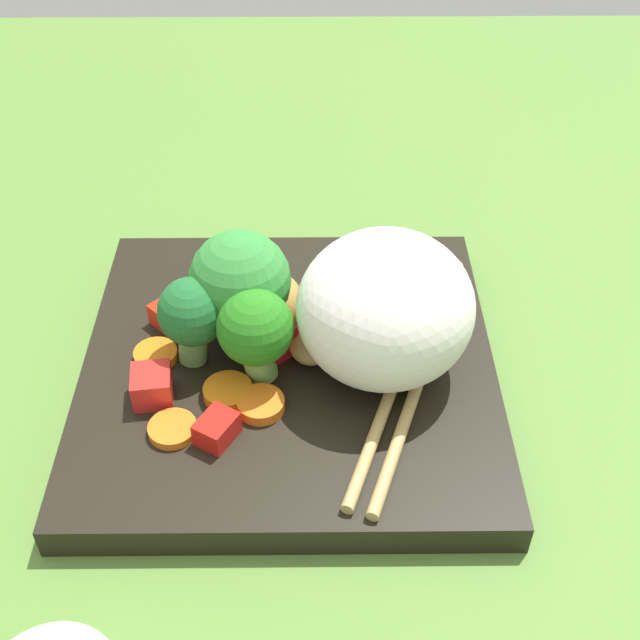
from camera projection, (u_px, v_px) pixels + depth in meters
ground_plane at (290, 392)px, 48.58cm from camera, size 110.00×110.00×2.00cm
square_plate at (289, 369)px, 47.29cm from camera, size 23.31×23.31×1.87cm
rice_mound at (385, 308)px, 43.58cm from camera, size 13.36×13.40×8.21cm
broccoli_floret_0 at (240, 282)px, 45.32cm from camera, size 5.69×5.69×7.06cm
broccoli_floret_1 at (256, 331)px, 43.28cm from camera, size 4.14×4.14×5.85cm
broccoli_floret_2 at (193, 312)px, 44.62cm from camera, size 3.84×3.84×5.50cm
carrot_slice_0 at (228, 392)px, 44.23cm from camera, size 3.78×3.78×0.65cm
carrot_slice_1 at (173, 429)px, 42.37cm from camera, size 3.20×3.20×0.48cm
carrot_slice_2 at (156, 352)px, 46.64cm from camera, size 3.46×3.46×0.54cm
carrot_slice_3 at (261, 404)px, 43.53cm from camera, size 2.74×2.74×0.65cm
pepper_chunk_0 at (273, 336)px, 46.57cm from camera, size 2.95×3.01×1.98cm
pepper_chunk_1 at (176, 316)px, 48.30cm from camera, size 3.34×3.33×1.36cm
pepper_chunk_2 at (152, 386)px, 43.79cm from camera, size 2.35×2.45×1.76cm
pepper_chunk_3 at (217, 429)px, 41.80cm from camera, size 2.50×2.66×1.35cm
chicken_piece_0 at (308, 344)px, 46.38cm from camera, size 3.00×3.23×1.53cm
chicken_piece_1 at (226, 300)px, 48.49cm from camera, size 4.15×4.65×2.57cm
chicken_piece_2 at (279, 302)px, 48.10cm from camera, size 3.15×4.14×2.91cm
chopstick_pair at (411, 369)px, 45.52cm from camera, size 8.39×19.70×0.66cm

